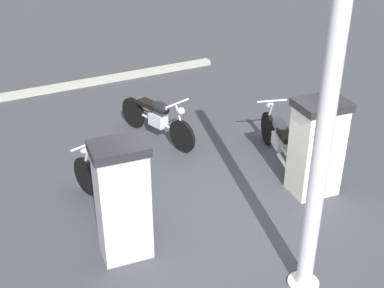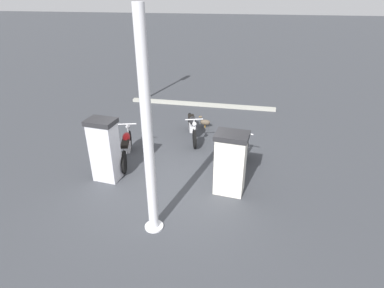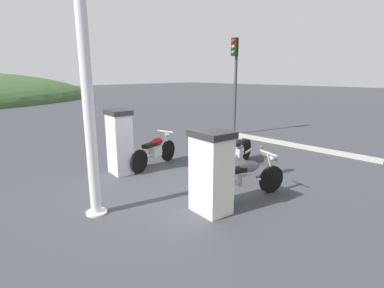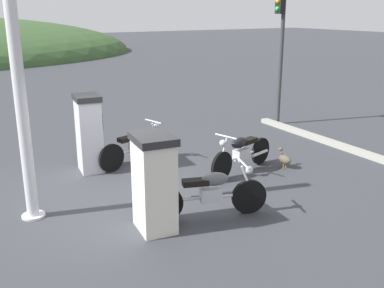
{
  "view_description": "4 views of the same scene",
  "coord_description": "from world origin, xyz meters",
  "px_view_note": "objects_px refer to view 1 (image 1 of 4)",
  "views": [
    {
      "loc": [
        -5.49,
        3.44,
        4.75
      ],
      "look_at": [
        1.13,
        -0.11,
        0.63
      ],
      "focal_mm": 48.23,
      "sensor_mm": 36.0,
      "label": 1
    },
    {
      "loc": [
        -6.7,
        -1.85,
        4.61
      ],
      "look_at": [
        0.73,
        -0.51,
        0.77
      ],
      "focal_mm": 28.77,
      "sensor_mm": 36.0,
      "label": 2
    },
    {
      "loc": [
        -4.26,
        -5.23,
        2.63
      ],
      "look_at": [
        0.46,
        -0.45,
        1.05
      ],
      "focal_mm": 28.08,
      "sensor_mm": 36.0,
      "label": 3
    },
    {
      "loc": [
        -3.08,
        -7.69,
        3.47
      ],
      "look_at": [
        1.56,
        0.15,
        0.73
      ],
      "focal_mm": 42.0,
      "sensor_mm": 36.0,
      "label": 4
    }
  ],
  "objects_px": {
    "motorcycle_near_pump": "(280,140)",
    "motorcycle_extra": "(158,117)",
    "fuel_pump_far": "(123,201)",
    "motorcycle_far_pump": "(108,185)",
    "fuel_pump_near": "(316,147)",
    "canopy_support_pole": "(324,137)",
    "wandering_duck": "(150,107)"
  },
  "relations": [
    {
      "from": "fuel_pump_far",
      "to": "wandering_duck",
      "type": "xyz_separation_m",
      "value": [
        3.83,
        -2.09,
        -0.65
      ]
    },
    {
      "from": "motorcycle_far_pump",
      "to": "motorcycle_near_pump",
      "type": "bearing_deg",
      "value": -90.71
    },
    {
      "from": "fuel_pump_near",
      "to": "motorcycle_extra",
      "type": "height_order",
      "value": "fuel_pump_near"
    },
    {
      "from": "fuel_pump_far",
      "to": "canopy_support_pole",
      "type": "distance_m",
      "value": 2.72
    },
    {
      "from": "fuel_pump_far",
      "to": "motorcycle_near_pump",
      "type": "height_order",
      "value": "fuel_pump_far"
    },
    {
      "from": "motorcycle_far_pump",
      "to": "wandering_duck",
      "type": "distance_m",
      "value": 3.41
    },
    {
      "from": "motorcycle_near_pump",
      "to": "motorcycle_extra",
      "type": "distance_m",
      "value": 2.38
    },
    {
      "from": "motorcycle_far_pump",
      "to": "canopy_support_pole",
      "type": "xyz_separation_m",
      "value": [
        -2.68,
        -1.61,
        1.67
      ]
    },
    {
      "from": "fuel_pump_far",
      "to": "motorcycle_far_pump",
      "type": "xyz_separation_m",
      "value": [
        1.04,
        -0.15,
        -0.4
      ]
    },
    {
      "from": "motorcycle_far_pump",
      "to": "wandering_duck",
      "type": "xyz_separation_m",
      "value": [
        2.79,
        -1.94,
        -0.25
      ]
    },
    {
      "from": "fuel_pump_near",
      "to": "motorcycle_near_pump",
      "type": "xyz_separation_m",
      "value": [
        1.0,
        -0.08,
        -0.36
      ]
    },
    {
      "from": "fuel_pump_far",
      "to": "motorcycle_far_pump",
      "type": "relative_size",
      "value": 0.89
    },
    {
      "from": "motorcycle_far_pump",
      "to": "fuel_pump_far",
      "type": "bearing_deg",
      "value": 171.64
    },
    {
      "from": "motorcycle_near_pump",
      "to": "wandering_duck",
      "type": "relative_size",
      "value": 4.51
    },
    {
      "from": "fuel_pump_near",
      "to": "fuel_pump_far",
      "type": "xyz_separation_m",
      "value": [
        -0.0,
        3.25,
        0.05
      ]
    },
    {
      "from": "motorcycle_near_pump",
      "to": "motorcycle_far_pump",
      "type": "height_order",
      "value": "motorcycle_far_pump"
    },
    {
      "from": "canopy_support_pole",
      "to": "wandering_duck",
      "type": "bearing_deg",
      "value": -3.38
    },
    {
      "from": "motorcycle_near_pump",
      "to": "motorcycle_extra",
      "type": "xyz_separation_m",
      "value": [
        1.82,
        1.53,
        0.01
      ]
    },
    {
      "from": "motorcycle_extra",
      "to": "canopy_support_pole",
      "type": "bearing_deg",
      "value": 179.58
    },
    {
      "from": "motorcycle_near_pump",
      "to": "motorcycle_far_pump",
      "type": "xyz_separation_m",
      "value": [
        0.04,
        3.18,
        0.02
      ]
    },
    {
      "from": "motorcycle_extra",
      "to": "wandering_duck",
      "type": "bearing_deg",
      "value": -16.09
    },
    {
      "from": "fuel_pump_near",
      "to": "motorcycle_far_pump",
      "type": "distance_m",
      "value": 3.28
    },
    {
      "from": "motorcycle_near_pump",
      "to": "motorcycle_far_pump",
      "type": "distance_m",
      "value": 3.18
    },
    {
      "from": "fuel_pump_near",
      "to": "motorcycle_near_pump",
      "type": "bearing_deg",
      "value": -4.6
    },
    {
      "from": "fuel_pump_near",
      "to": "canopy_support_pole",
      "type": "bearing_deg",
      "value": 137.84
    },
    {
      "from": "motorcycle_near_pump",
      "to": "wandering_duck",
      "type": "xyz_separation_m",
      "value": [
        2.83,
        1.24,
        -0.24
      ]
    },
    {
      "from": "motorcycle_extra",
      "to": "wandering_duck",
      "type": "height_order",
      "value": "motorcycle_extra"
    },
    {
      "from": "fuel_pump_far",
      "to": "motorcycle_near_pump",
      "type": "bearing_deg",
      "value": -73.24
    },
    {
      "from": "fuel_pump_far",
      "to": "motorcycle_extra",
      "type": "height_order",
      "value": "fuel_pump_far"
    },
    {
      "from": "fuel_pump_far",
      "to": "motorcycle_far_pump",
      "type": "height_order",
      "value": "fuel_pump_far"
    },
    {
      "from": "motorcycle_near_pump",
      "to": "wandering_duck",
      "type": "distance_m",
      "value": 3.1
    },
    {
      "from": "canopy_support_pole",
      "to": "fuel_pump_far",
      "type": "bearing_deg",
      "value": 47.12
    }
  ]
}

